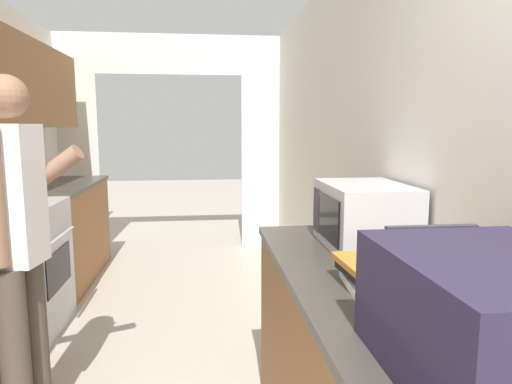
# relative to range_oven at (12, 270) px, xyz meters

# --- Properties ---
(wall_right) EXTENTS (0.06, 7.38, 2.50)m
(wall_right) POSITION_rel_range_oven_xyz_m (2.28, -0.90, 0.78)
(wall_right) COLOR white
(wall_right) RESTS_ON ground_plane
(wall_far_with_doorway) EXTENTS (2.96, 0.06, 2.50)m
(wall_far_with_doorway) POSITION_rel_range_oven_xyz_m (0.97, 2.22, 0.97)
(wall_far_with_doorway) COLOR white
(wall_far_with_doorway) RESTS_ON ground_plane
(counter_left) EXTENTS (0.62, 3.71, 0.93)m
(counter_left) POSITION_rel_range_oven_xyz_m (-0.01, 0.02, -0.00)
(counter_left) COLOR brown
(counter_left) RESTS_ON ground_plane
(range_oven) EXTENTS (0.66, 0.76, 1.07)m
(range_oven) POSITION_rel_range_oven_xyz_m (0.00, 0.00, 0.00)
(range_oven) COLOR #B7B7BC
(range_oven) RESTS_ON ground_plane
(person) EXTENTS (0.54, 0.41, 1.69)m
(person) POSITION_rel_range_oven_xyz_m (0.50, -1.12, 0.44)
(person) COLOR #4C4238
(person) RESTS_ON ground_plane
(suitcase) EXTENTS (0.42, 0.56, 0.28)m
(suitcase) POSITION_rel_range_oven_xyz_m (1.95, -2.40, 0.60)
(suitcase) COLOR #231E38
(suitcase) RESTS_ON counter_right
(microwave) EXTENTS (0.35, 0.49, 0.29)m
(microwave) POSITION_rel_range_oven_xyz_m (2.05, -1.32, 0.60)
(microwave) COLOR #B7B7BC
(microwave) RESTS_ON counter_right
(book_stack) EXTENTS (0.27, 0.31, 0.09)m
(book_stack) POSITION_rel_range_oven_xyz_m (1.93, -1.85, 0.50)
(book_stack) COLOR white
(book_stack) RESTS_ON counter_right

